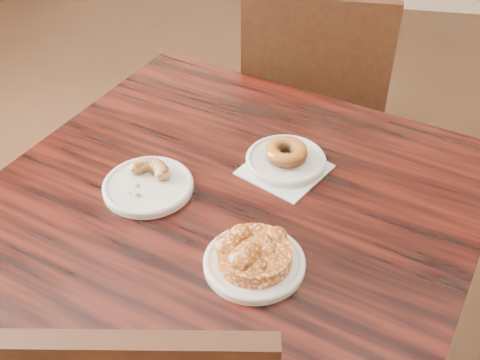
% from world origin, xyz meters
% --- Properties ---
extents(floor, '(5.00, 5.00, 0.00)m').
position_xyz_m(floor, '(0.00, 0.00, 0.00)').
color(floor, black).
rests_on(floor, ground).
extents(cafe_table, '(1.16, 1.16, 0.75)m').
position_xyz_m(cafe_table, '(-0.29, -0.22, 0.38)').
color(cafe_table, black).
rests_on(cafe_table, floor).
extents(chair_far, '(0.45, 0.45, 0.90)m').
position_xyz_m(chair_far, '(-0.16, 0.62, 0.45)').
color(chair_far, black).
rests_on(chair_far, floor).
extents(napkin, '(0.20, 0.20, 0.00)m').
position_xyz_m(napkin, '(-0.19, -0.09, 0.75)').
color(napkin, white).
rests_on(napkin, cafe_table).
extents(plate_donut, '(0.17, 0.17, 0.01)m').
position_xyz_m(plate_donut, '(-0.19, -0.07, 0.76)').
color(plate_donut, silver).
rests_on(plate_donut, napkin).
extents(plate_cruller, '(0.18, 0.18, 0.01)m').
position_xyz_m(plate_cruller, '(-0.45, -0.20, 0.76)').
color(plate_cruller, white).
rests_on(plate_cruller, cafe_table).
extents(plate_fritter, '(0.17, 0.17, 0.01)m').
position_xyz_m(plate_fritter, '(-0.21, -0.36, 0.76)').
color(plate_fritter, white).
rests_on(plate_fritter, cafe_table).
extents(glazed_donut, '(0.09, 0.09, 0.03)m').
position_xyz_m(glazed_donut, '(-0.19, -0.07, 0.78)').
color(glazed_donut, brown).
rests_on(glazed_donut, plate_donut).
extents(apple_fritter, '(0.17, 0.17, 0.04)m').
position_xyz_m(apple_fritter, '(-0.21, -0.36, 0.78)').
color(apple_fritter, '#442307').
rests_on(apple_fritter, plate_fritter).
extents(cruller_fragment, '(0.10, 0.10, 0.03)m').
position_xyz_m(cruller_fragment, '(-0.45, -0.20, 0.78)').
color(cruller_fragment, '#5A2812').
rests_on(cruller_fragment, plate_cruller).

